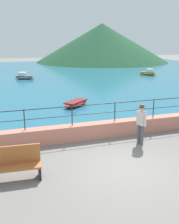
% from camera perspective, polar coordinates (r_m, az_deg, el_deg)
% --- Properties ---
extents(ground_plane, '(120.00, 120.00, 0.00)m').
position_cam_1_polar(ground_plane, '(9.57, 7.44, -11.98)').
color(ground_plane, slate).
extents(promenade_wall, '(20.00, 0.56, 0.70)m').
position_cam_1_polar(promenade_wall, '(12.15, 0.96, -3.99)').
color(promenade_wall, tan).
rests_on(promenade_wall, ground).
extents(railing, '(18.44, 0.04, 0.90)m').
position_cam_1_polar(railing, '(11.86, 0.98, 0.48)').
color(railing, '#282623').
rests_on(railing, promenade_wall).
extents(lake_water, '(64.00, 44.32, 0.06)m').
position_cam_1_polar(lake_water, '(33.95, -11.90, 7.69)').
color(lake_water, '#236B89').
rests_on(lake_water, ground).
extents(hill_main, '(26.36, 26.36, 7.46)m').
position_cam_1_polar(hill_main, '(54.41, 2.70, 14.67)').
color(hill_main, '#1E4C2D').
rests_on(hill_main, ground).
extents(bench_main, '(1.73, 0.67, 1.13)m').
position_cam_1_polar(bench_main, '(8.93, -15.99, -10.57)').
color(bench_main, '#B76633').
rests_on(bench_main, ground).
extents(person_walking, '(0.38, 0.56, 1.75)m').
position_cam_1_polar(person_walking, '(11.46, 11.06, -2.18)').
color(person_walking, '#4C4C56').
rests_on(person_walking, ground).
extents(boat_1, '(2.32, 2.19, 0.36)m').
position_cam_1_polar(boat_1, '(17.75, -2.95, 1.92)').
color(boat_1, red).
rests_on(boat_1, lake_water).
extents(boat_2, '(2.47, 1.77, 0.76)m').
position_cam_1_polar(boat_2, '(30.97, -13.84, 7.42)').
color(boat_2, gray).
rests_on(boat_2, lake_water).
extents(boat_3, '(2.18, 2.33, 0.76)m').
position_cam_1_polar(boat_3, '(34.39, 12.54, 8.25)').
color(boat_3, gold).
rests_on(boat_3, lake_water).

